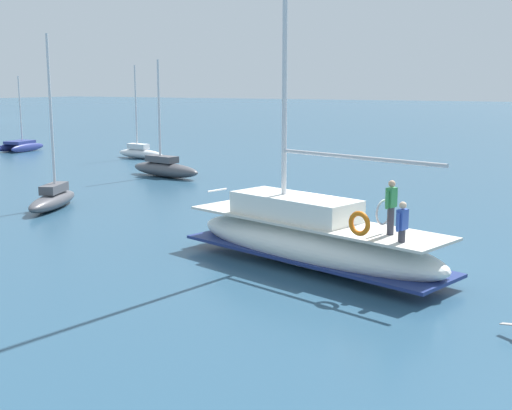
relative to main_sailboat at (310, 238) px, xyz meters
name	(u,v)px	position (x,y,z in m)	size (l,w,h in m)	color
ground_plane	(341,253)	(1.94, -0.35, -0.91)	(400.00, 400.00, 0.00)	#284C66
main_sailboat	(310,238)	(0.00, 0.00, 0.00)	(4.98, 9.89, 13.26)	white
moored_sloop_near	(165,168)	(14.55, 16.11, -0.34)	(2.36, 5.67, 7.15)	#4C4C51
moored_sloop_far	(140,152)	(22.01, 23.80, -0.40)	(1.57, 4.57, 7.08)	silver
moored_cutter_left	(53,197)	(3.35, 14.38, -0.38)	(4.60, 2.64, 7.93)	#4C4C51
moored_ketch_distant	(20,145)	(21.62, 36.29, -0.40)	(4.45, 2.64, 6.31)	navy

